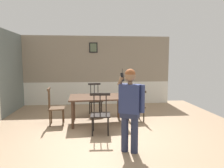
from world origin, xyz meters
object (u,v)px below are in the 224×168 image
at_px(chair_opposite_corner, 137,106).
at_px(person_figure, 130,106).
at_px(dining_table, 98,99).
at_px(chair_at_table_head, 55,107).
at_px(chair_near_window, 100,114).
at_px(chair_by_doorway, 95,100).

height_order(chair_opposite_corner, person_figure, person_figure).
relative_size(dining_table, chair_at_table_head, 1.57).
distance_m(chair_near_window, person_figure, 1.23).
height_order(dining_table, person_figure, person_figure).
xyz_separation_m(chair_at_table_head, person_figure, (1.75, -1.88, 0.43)).
xyz_separation_m(chair_by_doorway, chair_opposite_corner, (1.23, -0.85, -0.04)).
distance_m(chair_near_window, chair_by_doorway, 1.84).
bearing_deg(person_figure, dining_table, -46.92).
distance_m(dining_table, chair_by_doorway, 0.94).
bearing_deg(chair_at_table_head, chair_by_doorway, 126.48).
bearing_deg(chair_near_window, chair_by_doorway, 96.49).
xyz_separation_m(chair_near_window, chair_by_doorway, (-0.10, 1.84, -0.00)).
relative_size(chair_by_doorway, chair_opposite_corner, 1.12).
xyz_separation_m(dining_table, chair_by_doorway, (-0.06, 0.92, -0.19)).
xyz_separation_m(chair_near_window, chair_at_table_head, (-1.22, 0.85, -0.00)).
xyz_separation_m(chair_near_window, chair_opposite_corner, (1.12, 0.99, -0.04)).
relative_size(dining_table, chair_opposite_corner, 1.77).
bearing_deg(dining_table, person_figure, -73.38).
distance_m(chair_near_window, chair_at_table_head, 1.49).
bearing_deg(chair_near_window, dining_table, 96.21).
bearing_deg(chair_by_doorway, chair_near_window, 83.28).
bearing_deg(chair_at_table_head, dining_table, 88.30).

